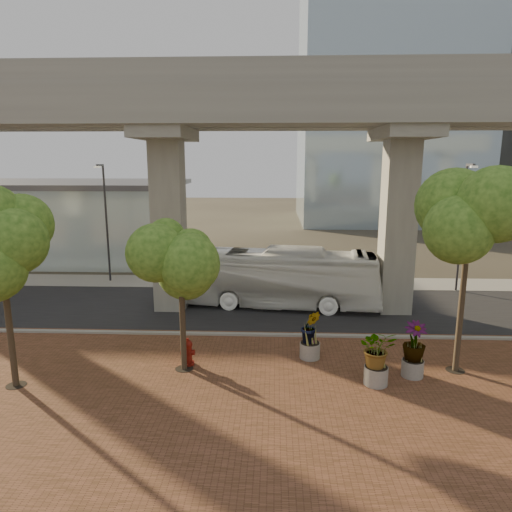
{
  "coord_description": "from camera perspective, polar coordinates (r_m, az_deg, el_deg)",
  "views": [
    {
      "loc": [
        -0.38,
        -21.8,
        7.92
      ],
      "look_at": [
        -1.32,
        0.5,
        3.28
      ],
      "focal_mm": 32.0,
      "sensor_mm": 36.0,
      "label": 1
    }
  ],
  "objects": [
    {
      "name": "curb_strip",
      "position": [
        21.3,
        3.31,
        -9.88
      ],
      "size": [
        70.0,
        0.25,
        0.16
      ],
      "primitive_type": "cube",
      "color": "gray",
      "rests_on": "ground"
    },
    {
      "name": "streetlamp_east",
      "position": [
        30.2,
        24.46,
        4.24
      ],
      "size": [
        0.38,
        1.12,
        7.76
      ],
      "color": "#2F2E33",
      "rests_on": "ground"
    },
    {
      "name": "street_tree_near_east",
      "position": [
        18.11,
        25.04,
        2.99
      ],
      "size": [
        4.3,
        4.3,
        7.43
      ],
      "color": "#463828",
      "rests_on": "ground"
    },
    {
      "name": "brick_plaza",
      "position": [
        15.9,
        3.64,
        -18.04
      ],
      "size": [
        70.0,
        13.0,
        0.06
      ],
      "primitive_type": "cube",
      "color": "brown",
      "rests_on": "ground"
    },
    {
      "name": "transit_bus",
      "position": [
        25.2,
        2.15,
        -2.76
      ],
      "size": [
        11.85,
        4.09,
        3.23
      ],
      "primitive_type": "imported",
      "rotation": [
        0.0,
        0.0,
        1.45
      ],
      "color": "white",
      "rests_on": "ground"
    },
    {
      "name": "planter_right",
      "position": [
        18.06,
        19.18,
        -10.33
      ],
      "size": [
        1.97,
        1.97,
        2.11
      ],
      "color": "gray",
      "rests_on": "ground"
    },
    {
      "name": "asphalt_road",
      "position": [
        25.08,
        3.17,
        -6.64
      ],
      "size": [
        90.0,
        8.0,
        0.04
      ],
      "primitive_type": "cube",
      "color": "black",
      "rests_on": "ground"
    },
    {
      "name": "streetlamp_west",
      "position": [
        31.41,
        -18.3,
        4.9
      ],
      "size": [
        0.38,
        1.12,
        7.72
      ],
      "color": "#2C2C31",
      "rests_on": "ground"
    },
    {
      "name": "ground",
      "position": [
        23.2,
        3.23,
        -8.25
      ],
      "size": [
        160.0,
        160.0,
        0.0
      ],
      "primitive_type": "plane",
      "color": "#353026",
      "rests_on": "ground"
    },
    {
      "name": "planter_left",
      "position": [
        18.74,
        6.81,
        -9.07
      ],
      "size": [
        1.84,
        1.84,
        2.03
      ],
      "color": "#A59C95",
      "rests_on": "ground"
    },
    {
      "name": "street_tree_far_west",
      "position": [
        17.54,
        -29.35,
        1.08
      ],
      "size": [
        3.75,
        3.75,
        6.8
      ],
      "color": "#463828",
      "rests_on": "ground"
    },
    {
      "name": "station_pavilion",
      "position": [
        42.85,
        -24.94,
        4.34
      ],
      "size": [
        23.0,
        13.0,
        6.3
      ],
      "color": "silver",
      "rests_on": "ground"
    },
    {
      "name": "planter_front",
      "position": [
        17.07,
        14.91,
        -11.4
      ],
      "size": [
        1.9,
        1.9,
        2.09
      ],
      "color": "gray",
      "rests_on": "ground"
    },
    {
      "name": "street_tree_near_west",
      "position": [
        16.99,
        -9.41,
        -0.58
      ],
      "size": [
        3.4,
        3.4,
        5.85
      ],
      "color": "#463828",
      "rests_on": "ground"
    },
    {
      "name": "fire_hydrant",
      "position": [
        18.48,
        -8.52,
        -11.79
      ],
      "size": [
        0.55,
        0.49,
        1.1
      ],
      "color": "maroon",
      "rests_on": "ground"
    },
    {
      "name": "far_sidewalk",
      "position": [
        30.35,
        3.05,
        -3.35
      ],
      "size": [
        90.0,
        3.0,
        0.06
      ],
      "primitive_type": "cube",
      "color": "gray",
      "rests_on": "ground"
    },
    {
      "name": "transit_viaduct",
      "position": [
        23.81,
        3.37,
        10.19
      ],
      "size": [
        72.0,
        5.6,
        12.4
      ],
      "color": "#99978B",
      "rests_on": "ground"
    }
  ]
}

